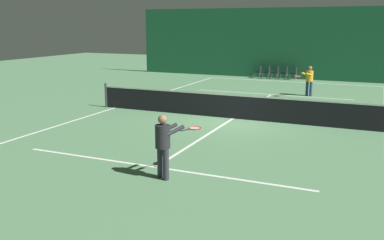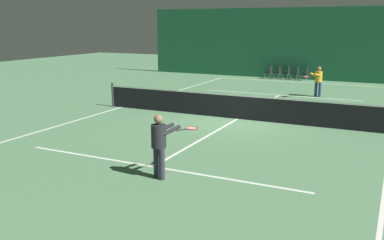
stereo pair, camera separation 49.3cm
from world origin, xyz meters
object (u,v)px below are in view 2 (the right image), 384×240
Objects in this scene: player_near at (160,141)px; courtside_chair_4 at (305,73)px; courtside_chair_3 at (296,73)px; tennis_net at (238,106)px; courtside_chair_0 at (269,71)px; courtside_chair_2 at (287,72)px; courtside_chair_1 at (278,72)px; player_far at (318,79)px.

player_near reaches higher than courtside_chair_4.
tennis_net is at bearing 2.84° from courtside_chair_3.
player_near is at bearing 8.66° from courtside_chair_0.
courtside_chair_0 is at bearing -90.00° from courtside_chair_2.
courtside_chair_1 is at bearing -90.00° from courtside_chair_2.
player_near reaches higher than courtside_chair_2.
player_near reaches higher than tennis_net.
player_far is 1.83× the size of courtside_chair_2.
tennis_net is 12.97m from courtside_chair_3.
tennis_net is 14.29× the size of courtside_chair_3.
tennis_net is 13.02m from courtside_chair_2.
tennis_net is 7.81× the size of player_far.
courtside_chair_1 is at bearing 98.13° from tennis_net.
courtside_chair_0 is 1.00× the size of courtside_chair_2.
courtside_chair_4 is at bearing 90.17° from tennis_net.
courtside_chair_3 is (-2.49, 6.24, -0.41)m from player_far.
courtside_chair_2 is at bearing 90.00° from courtside_chair_1.
player_near is 19.98m from courtside_chair_4.
courtside_chair_3 is at bearing 32.20° from player_near.
courtside_chair_2 is 1.00× the size of courtside_chair_3.
player_near is 1.86× the size of courtside_chair_2.
courtside_chair_1 is 1.21m from courtside_chair_3.
courtside_chair_1 is at bearing 90.00° from courtside_chair_0.
player_far reaches higher than tennis_net.
courtside_chair_2 is (-3.09, 6.24, -0.41)m from player_far.
player_near is 1.86× the size of courtside_chair_3.
courtside_chair_0 is at bearing -116.48° from player_far.
courtside_chair_0 is 1.00× the size of courtside_chair_3.
courtside_chair_0 is 1.21m from courtside_chair_2.
player_far is (1.26, 13.73, -0.02)m from player_near.
courtside_chair_1 is 1.00× the size of courtside_chair_3.
tennis_net reaches higher than courtside_chair_1.
player_far is at bearing 23.44° from player_near.
player_near is 13.79m from player_far.
courtside_chair_3 is (-1.23, 19.97, -0.43)m from player_near.
tennis_net reaches higher than courtside_chair_0.
courtside_chair_2 is (-1.25, 12.96, -0.03)m from tennis_net.
courtside_chair_0 is at bearing 37.34° from player_near.
courtside_chair_4 is (1.81, 0.00, 0.00)m from courtside_chair_1.
courtside_chair_0 is at bearing -90.00° from courtside_chair_3.
courtside_chair_3 is (-0.64, 12.96, -0.03)m from tennis_net.
courtside_chair_3 is at bearing 90.00° from courtside_chair_1.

